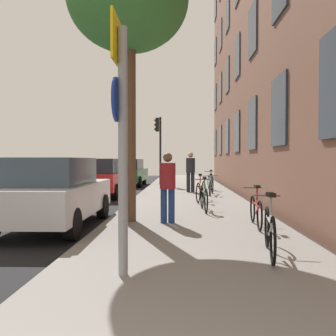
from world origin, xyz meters
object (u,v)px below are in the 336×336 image
Objects in this scene: car_0 at (54,192)px; car_1 at (101,177)px; pedestrian_1 at (191,169)px; bicycle_0 at (270,231)px; car_2 at (129,172)px; bicycle_4 at (211,187)px; bicycle_5 at (210,182)px; bicycle_2 at (204,197)px; tree_near at (128,3)px; sign_post at (121,126)px; pedestrian_0 at (168,183)px; traffic_light at (159,139)px; bicycle_3 at (201,190)px; bicycle_1 at (256,210)px.

car_1 is (-0.46, 6.97, -0.00)m from car_0.
car_1 is (-3.83, -1.16, -0.31)m from pedestrian_1.
car_2 is (-4.50, 16.09, 0.34)m from bicycle_0.
bicycle_5 is (0.16, 2.40, 0.04)m from bicycle_4.
bicycle_2 is 11.92m from car_2.
car_2 is at bearing 87.74° from car_1.
car_2 is (-3.80, 11.29, 0.34)m from bicycle_2.
bicycle_2 is 1.04× the size of bicycle_5.
car_2 is (-1.89, 13.07, -4.45)m from tree_near.
tree_near is 4.77m from car_0.
sign_post is 3.94m from pedestrian_0.
sign_post is at bearing -88.09° from traffic_light.
bicycle_3 is at bearing 64.88° from tree_near.
pedestrian_0 is at bearing -103.05° from bicycle_4.
traffic_light reaches higher than bicycle_3.
tree_near reaches higher than traffic_light.
tree_near is at bearing -137.04° from bicycle_2.
car_2 is at bearing 90.90° from car_0.
car_0 is at bearing 176.46° from bicycle_1.
car_2 is (-3.58, 5.27, -0.31)m from pedestrian_1.
car_0 is (-3.37, -8.14, -0.31)m from pedestrian_1.
tree_near is at bearing -102.19° from pedestrian_1.
pedestrian_1 is at bearing 124.52° from bicycle_4.
car_1 is (-3.09, 6.87, -0.21)m from pedestrian_0.
bicycle_3 is 4.80m from car_1.
bicycle_2 is (1.42, 5.81, -1.51)m from sign_post.
pedestrian_1 reaches higher than bicycle_2.
bicycle_3 is (-0.65, 7.20, 0.00)m from bicycle_0.
bicycle_1 is at bearing -88.73° from bicycle_5.
bicycle_5 reaches higher than bicycle_4.
bicycle_1 is 4.60m from car_0.
pedestrian_1 is at bearing -55.84° from car_2.
traffic_light reaches higher than bicycle_1.
bicycle_5 is at bearing 89.65° from bicycle_0.
pedestrian_1 is 6.38m from car_2.
bicycle_2 is 6.06m from pedestrian_1.
bicycle_0 is at bearing -74.37° from car_2.
car_0 reaches higher than bicycle_4.
bicycle_2 is at bearing -97.26° from bicycle_4.
pedestrian_0 is 0.41× the size of car_1.
bicycle_4 is (2.52, 6.58, -4.82)m from tree_near.
bicycle_0 is 0.44× the size of car_1.
car_1 is (-4.83, -2.35, 0.33)m from bicycle_5.
bicycle_3 is at bearing -85.64° from pedestrian_1.
car_0 is at bearing -128.86° from bicycle_3.
bicycle_0 is 0.41× the size of car_2.
pedestrian_0 is at bearing -115.67° from bicycle_2.
sign_post is 0.77× the size of car_0.
car_2 is (-3.85, 8.89, 0.34)m from bicycle_3.
bicycle_0 is 7.23m from bicycle_3.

